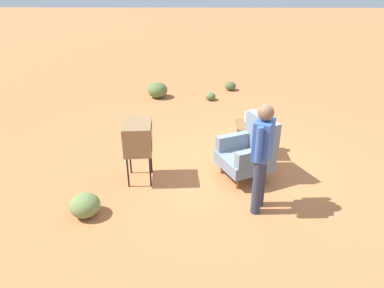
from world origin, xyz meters
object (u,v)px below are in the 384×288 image
Objects in this scene: armchair at (250,150)px; tv_on_stand at (138,138)px; side_table at (251,129)px; soda_can_blue at (253,125)px; bottle_short_clear at (246,117)px; flower_vase at (259,114)px; person_standing at (262,153)px.

tv_on_stand is (0.13, -1.83, 0.28)m from armchair.
side_table is 0.22m from soda_can_blue.
flower_vase reaches higher than bottle_short_clear.
flower_vase is (-0.96, 0.28, 0.28)m from armchair.
side_table is at bearing 170.52° from armchair.
flower_vase is (-1.90, 0.26, -0.16)m from person_standing.
side_table is at bearing -179.08° from soda_can_blue.
armchair is at bearing 94.11° from tv_on_stand.
bottle_short_clear is (-0.13, -0.09, 0.19)m from side_table.
armchair reaches higher than bottle_short_clear.
tv_on_stand reaches higher than side_table.
tv_on_stand is at bearing -68.29° from soda_can_blue.
armchair reaches higher than tv_on_stand.
bottle_short_clear is at bearing 177.53° from armchair.
person_standing is (1.74, -0.12, 0.40)m from side_table.
person_standing reaches higher than side_table.
bottle_short_clear is at bearing -143.21° from side_table.
side_table is 2.19m from tv_on_stand.
flower_vase is at bearing 172.20° from person_standing.
tv_on_stand is at bearing -62.68° from flower_vase.
flower_vase is at bearing 96.04° from bottle_short_clear.
bottle_short_clear is (-1.07, 1.87, -0.05)m from tv_on_stand.
soda_can_blue is 0.61× the size of bottle_short_clear.
bottle_short_clear is at bearing 179.29° from person_standing.
bottle_short_clear reaches higher than soda_can_blue.
bottle_short_clear is 0.24m from flower_vase.
armchair is 1.03× the size of tv_on_stand.
tv_on_stand is 8.44× the size of soda_can_blue.
side_table is at bearing -43.18° from flower_vase.
person_standing is 1.61m from soda_can_blue.
side_table is at bearing 176.14° from person_standing.
armchair reaches higher than side_table.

